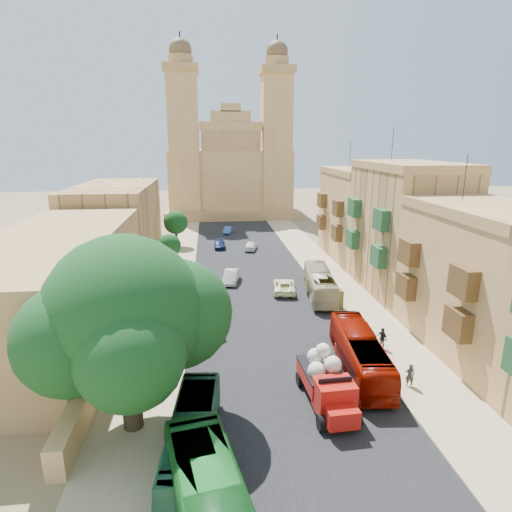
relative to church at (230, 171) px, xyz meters
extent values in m
plane|color=olive|center=(0.00, -78.61, -9.52)|extent=(260.00, 260.00, 0.00)
cube|color=black|center=(0.00, -48.61, -9.51)|extent=(14.00, 140.00, 0.01)
cube|color=tan|center=(9.50, -48.61, -9.51)|extent=(5.00, 140.00, 0.01)
cube|color=tan|center=(-9.50, -48.61, -9.51)|extent=(5.00, 140.00, 0.01)
cube|color=tan|center=(7.00, -48.61, -9.46)|extent=(0.25, 140.00, 0.12)
cube|color=tan|center=(-7.00, -48.61, -9.46)|extent=(0.25, 140.00, 0.12)
cube|color=tan|center=(16.00, -67.61, -4.27)|extent=(8.00, 14.00, 10.50)
cube|color=#9E7645|center=(16.00, -67.61, 1.38)|extent=(8.20, 14.00, 0.80)
cylinder|color=black|center=(15.00, -64.81, 3.58)|extent=(0.06, 0.06, 3.60)
cube|color=#53381B|center=(11.55, -71.53, -5.53)|extent=(0.90, 2.20, 2.00)
cube|color=#53381B|center=(11.55, -63.69, -5.53)|extent=(0.90, 2.20, 2.00)
cube|color=#53381B|center=(11.55, -71.53, -2.59)|extent=(0.90, 2.20, 2.00)
cube|color=#53381B|center=(11.55, -63.69, -2.59)|extent=(0.90, 2.20, 2.00)
cube|color=tan|center=(16.00, -53.61, -3.02)|extent=(8.00, 14.00, 13.00)
cube|color=#9E7645|center=(16.00, -53.61, 3.88)|extent=(8.20, 14.00, 0.80)
cylinder|color=black|center=(15.00, -50.81, 6.08)|extent=(0.06, 0.06, 3.60)
cube|color=#20512D|center=(11.55, -57.53, -4.58)|extent=(0.90, 2.20, 2.00)
cube|color=#20512D|center=(11.55, -49.69, -4.58)|extent=(0.90, 2.20, 2.00)
cube|color=#20512D|center=(11.55, -57.53, -0.94)|extent=(0.90, 2.20, 2.00)
cube|color=#20512D|center=(11.55, -49.69, -0.94)|extent=(0.90, 2.20, 2.00)
cube|color=tan|center=(16.00, -39.61, -3.77)|extent=(8.00, 14.00, 11.50)
cube|color=#9E7645|center=(16.00, -39.61, 2.38)|extent=(8.20, 14.00, 0.80)
cylinder|color=black|center=(15.00, -36.81, 4.58)|extent=(0.06, 0.06, 3.60)
cube|color=#53381B|center=(11.55, -43.53, -5.15)|extent=(0.90, 2.20, 2.00)
cube|color=#53381B|center=(11.55, -35.69, -5.15)|extent=(0.90, 2.20, 2.00)
cube|color=#53381B|center=(11.55, -43.53, -1.93)|extent=(0.90, 2.20, 2.00)
cube|color=#53381B|center=(11.55, -35.69, -1.93)|extent=(0.90, 2.20, 2.00)
cube|color=tan|center=(-12.50, -58.61, -8.62)|extent=(1.00, 40.00, 1.80)
cube|color=#9E7645|center=(-18.00, -60.61, -5.32)|extent=(10.00, 28.00, 8.40)
cube|color=tan|center=(-18.00, -34.61, -4.52)|extent=(10.00, 22.00, 10.00)
cube|color=tan|center=(0.00, 2.39, -2.52)|extent=(26.00, 20.00, 14.00)
cube|color=#9E7645|center=(0.00, -8.11, -8.62)|extent=(28.00, 4.00, 1.80)
cube|color=#9E7645|center=(0.00, -6.41, 0.48)|extent=(12.00, 2.00, 16.00)
cube|color=tan|center=(0.00, -6.41, 9.38)|extent=(12.60, 2.40, 1.60)
cube|color=tan|center=(0.00, -6.41, 11.08)|extent=(8.00, 2.00, 2.40)
cube|color=tan|center=(0.00, -6.41, 12.88)|extent=(4.00, 2.00, 1.60)
cube|color=tan|center=(-9.50, -5.11, 4.98)|extent=(6.00, 6.00, 29.00)
cube|color=#9E7645|center=(-9.50, -5.11, 20.08)|extent=(6.80, 6.80, 1.40)
cylinder|color=#9E7645|center=(-9.50, -5.11, 21.68)|extent=(4.80, 4.80, 1.80)
sphere|color=brown|center=(-9.50, -5.11, 23.48)|extent=(4.40, 4.40, 4.40)
cylinder|color=black|center=(-9.50, -5.11, 25.88)|extent=(0.28, 0.28, 1.80)
cube|color=tan|center=(9.50, -5.11, 4.98)|extent=(6.00, 6.00, 29.00)
cube|color=#9E7645|center=(9.50, -5.11, 20.08)|extent=(6.80, 6.80, 1.40)
cylinder|color=#9E7645|center=(9.50, -5.11, 21.68)|extent=(4.80, 4.80, 1.80)
sphere|color=brown|center=(9.50, -5.11, 23.48)|extent=(4.40, 4.40, 4.40)
cylinder|color=black|center=(9.50, -5.11, 25.88)|extent=(0.28, 0.28, 1.80)
cylinder|color=#35281A|center=(-9.50, -74.61, -7.38)|extent=(1.12, 1.12, 4.26)
sphere|color=black|center=(-9.50, -74.61, -2.56)|extent=(8.53, 8.53, 8.53)
sphere|color=black|center=(-6.81, -73.27, -3.23)|extent=(6.28, 6.28, 6.28)
sphere|color=black|center=(-11.97, -75.62, -3.46)|extent=(5.83, 5.83, 5.83)
sphere|color=black|center=(-8.83, -77.31, -3.68)|extent=(5.39, 5.39, 5.39)
sphere|color=black|center=(-10.73, -72.15, -1.66)|extent=(4.94, 4.94, 4.94)
cylinder|color=#35281A|center=(-10.00, -66.61, -8.46)|extent=(0.44, 0.44, 2.11)
sphere|color=black|center=(-10.00, -66.61, -6.33)|extent=(3.07, 3.07, 3.07)
cylinder|color=#35281A|center=(-10.00, -54.61, -8.36)|extent=(0.44, 0.44, 2.30)
sphere|color=black|center=(-10.00, -54.61, -6.04)|extent=(3.35, 3.35, 3.35)
cylinder|color=#35281A|center=(-10.00, -42.61, -8.51)|extent=(0.44, 0.44, 2.02)
sphere|color=black|center=(-10.00, -42.61, -6.47)|extent=(2.94, 2.94, 2.94)
cylinder|color=#35281A|center=(-10.00, -30.61, -8.25)|extent=(0.44, 0.44, 2.52)
sphere|color=black|center=(-10.00, -30.61, -5.71)|extent=(3.67, 3.67, 3.67)
cube|color=#B2140D|center=(1.98, -72.68, -8.19)|extent=(2.51, 3.92, 0.95)
cube|color=black|center=(1.98, -72.68, -7.66)|extent=(2.57, 3.98, 0.13)
cube|color=#B2140D|center=(2.10, -75.11, -8.09)|extent=(2.31, 1.91, 1.90)
cube|color=#B2140D|center=(2.17, -76.38, -8.51)|extent=(1.86, 1.36, 1.06)
cube|color=black|center=(2.10, -75.11, -7.35)|extent=(2.01, 0.20, 0.95)
cylinder|color=black|center=(1.09, -76.11, -9.04)|extent=(0.42, 0.97, 0.95)
cylinder|color=black|center=(3.21, -76.01, -9.04)|extent=(0.42, 0.97, 0.95)
cylinder|color=black|center=(0.86, -71.46, -9.04)|extent=(0.42, 0.97, 0.95)
cylinder|color=black|center=(2.98, -71.36, -9.04)|extent=(0.42, 0.97, 0.95)
sphere|color=beige|center=(1.49, -73.34, -7.40)|extent=(1.16, 1.16, 1.16)
sphere|color=beige|center=(2.53, -72.97, -7.40)|extent=(1.16, 1.16, 1.16)
sphere|color=beige|center=(1.95, -72.04, -7.40)|extent=(1.16, 1.16, 1.16)
sphere|color=beige|center=(1.55, -72.59, -6.82)|extent=(1.06, 1.06, 1.06)
sphere|color=beige|center=(2.40, -73.61, -6.87)|extent=(1.06, 1.06, 1.06)
sphere|color=beige|center=(1.99, -72.78, -6.34)|extent=(0.95, 0.95, 0.95)
cube|color=#44521E|center=(6.50, -56.72, -8.56)|extent=(2.65, 4.86, 1.91)
cylinder|color=black|center=(5.84, -58.44, -9.13)|extent=(0.41, 0.80, 0.76)
cylinder|color=black|center=(7.62, -58.18, -9.13)|extent=(0.41, 0.80, 0.76)
cylinder|color=black|center=(5.38, -55.26, -9.13)|extent=(0.41, 0.80, 0.76)
cylinder|color=black|center=(7.16, -55.00, -9.13)|extent=(0.41, 0.80, 0.76)
imported|color=#1D5B3A|center=(-6.01, -77.61, -8.21)|extent=(3.02, 9.54, 2.61)
imported|color=#880E01|center=(5.42, -70.09, -8.10)|extent=(3.31, 10.33, 2.83)
imported|color=tan|center=(6.50, -54.79, -8.10)|extent=(3.59, 10.37, 2.83)
imported|color=#3A8AC3|center=(-5.00, -63.05, -8.93)|extent=(2.66, 3.72, 1.18)
imported|color=beige|center=(-2.54, -49.24, -8.80)|extent=(2.32, 4.58, 1.44)
imported|color=#FFFCC2|center=(3.02, -53.14, -8.82)|extent=(2.95, 5.24, 1.38)
imported|color=#0F1A47|center=(-3.37, -32.55, -8.91)|extent=(1.73, 4.16, 1.20)
imported|color=white|center=(1.29, -34.12, -8.85)|extent=(2.57, 4.21, 1.34)
imported|color=#3869AC|center=(-1.60, -21.60, -8.93)|extent=(1.97, 3.75, 1.18)
imported|color=#2C2B2E|center=(8.11, -72.33, -8.71)|extent=(0.65, 0.48, 1.61)
imported|color=#2A292E|center=(8.38, -66.95, -8.64)|extent=(0.78, 1.11, 1.75)
camera|label=1|loc=(-4.87, -96.42, 6.28)|focal=30.00mm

